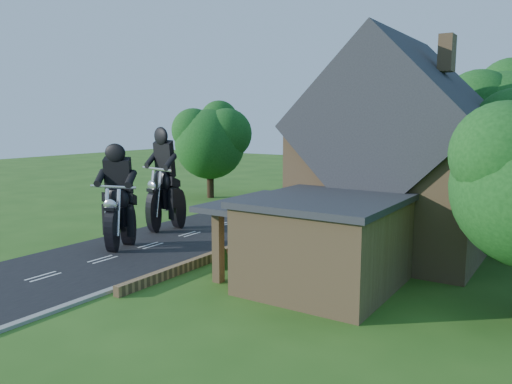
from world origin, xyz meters
The scene contains 17 objects.
ground centered at (0.00, 0.00, 0.00)m, with size 120.00×120.00×0.00m, color #2A5618.
road centered at (0.00, 0.00, 0.01)m, with size 7.00×80.00×0.02m, color black.
kerb centered at (3.65, 0.00, 0.06)m, with size 0.30×80.00×0.12m, color gray.
garden_wall centered at (4.30, 5.00, 0.20)m, with size 0.30×22.00×0.40m, color #98764D.
house centered at (10.49, 6.00, 4.34)m, with size 9.54×8.64×10.24m.
annex centered at (9.87, -0.80, 1.77)m, with size 7.05×5.94×3.44m.
tree_behind_house centered at (14.18, 16.14, 6.23)m, with size 7.81×7.20×10.08m.
tree_behind_left centered at (8.16, 17.13, 5.73)m, with size 6.94×6.40×9.16m.
tree_far_road centered at (-6.86, 14.11, 4.84)m, with size 6.08×5.60×7.84m.
shrub_a centered at (5.30, -1.00, 0.55)m, with size 0.90×0.90×1.10m, color #173E13.
shrub_b centered at (5.30, 1.50, 0.55)m, with size 0.90×0.90×1.10m, color #173E13.
shrub_c centered at (5.30, 4.00, 0.55)m, with size 0.90×0.90×1.10m, color #173E13.
shrub_d centered at (5.30, 9.00, 0.55)m, with size 0.90×0.90×1.10m, color #173E13.
shrub_e centered at (5.30, 11.50, 0.55)m, with size 0.90×0.90×1.10m, color #173E13.
shrub_f centered at (5.30, 14.00, 0.55)m, with size 0.90×0.90×1.10m, color #173E13.
motorcycle_lead centered at (-0.78, -1.23, 0.77)m, with size 0.42×1.66×1.55m, color black, non-canonical shape.
motorcycle_follow centered at (-1.75, 3.01, 0.88)m, with size 0.48×1.90×1.76m, color black, non-canonical shape.
Camera 1 is at (17.84, -17.55, 6.31)m, focal length 35.00 mm.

